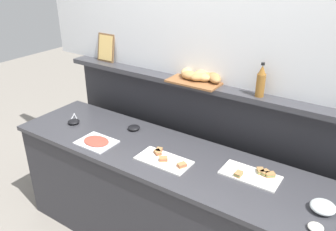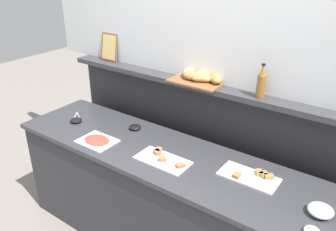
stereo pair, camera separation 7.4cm
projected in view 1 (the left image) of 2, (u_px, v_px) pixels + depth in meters
name	position (u px, v px, depth m)	size (l,w,h in m)	color
ground_plane	(208.00, 208.00, 3.23)	(12.00, 12.00, 0.00)	gray
buffet_counter	(174.00, 206.00, 2.59)	(2.66, 0.66, 0.88)	#2D2D33
back_ledge_unit	(207.00, 151.00, 2.87)	(2.68, 0.22, 1.29)	#2D2D33
sandwich_platter_side	(164.00, 159.00, 2.35)	(0.38, 0.19, 0.04)	white
sandwich_platter_rear	(252.00, 175.00, 2.19)	(0.37, 0.19, 0.04)	white
cold_cuts_platter	(96.00, 142.00, 2.57)	(0.28, 0.22, 0.02)	silver
glass_bowl_small	(323.00, 207.00, 1.89)	(0.14, 0.14, 0.06)	silver
condiment_bowl_teal	(134.00, 128.00, 2.76)	(0.10, 0.10, 0.03)	black
condiment_bowl_dark	(74.00, 122.00, 2.86)	(0.10, 0.10, 0.03)	black
condiment_bowl_red	(316.00, 227.00, 1.76)	(0.08, 0.08, 0.03)	silver
serving_tongs	(74.00, 118.00, 2.96)	(0.16, 0.16, 0.01)	#B7BABF
vinegar_bottle_amber	(261.00, 82.00, 2.29)	(0.06, 0.06, 0.24)	#8E5B23
bread_basket	(201.00, 77.00, 2.59)	(0.42, 0.30, 0.08)	brown
framed_picture	(106.00, 48.00, 3.05)	(0.18, 0.06, 0.24)	brown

